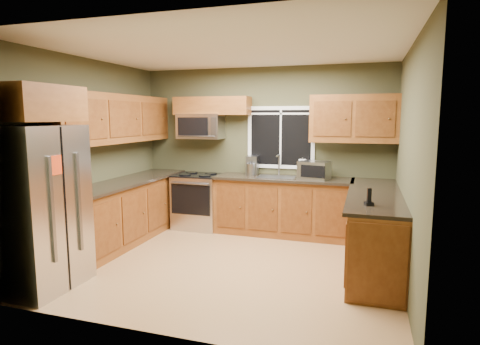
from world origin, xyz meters
The scene contains 28 objects.
floor centered at (0.00, 0.00, 0.00)m, with size 4.20×4.20×0.00m, color #A47648.
ceiling centered at (0.00, 0.00, 2.70)m, with size 4.20×4.20×0.00m, color white.
back_wall centered at (0.00, 1.80, 1.35)m, with size 4.20×4.20×0.00m, color #3F3E26.
front_wall centered at (0.00, -1.80, 1.35)m, with size 4.20×4.20×0.00m, color #3F3E26.
left_wall centered at (-2.10, 0.00, 1.35)m, with size 3.60×3.60×0.00m, color #3F3E26.
right_wall centered at (2.10, 0.00, 1.35)m, with size 3.60×3.60×0.00m, color #3F3E26.
window centered at (0.30, 1.78, 1.55)m, with size 1.12×0.03×1.02m.
base_cabinets_left centered at (-1.80, 0.48, 0.45)m, with size 0.60×2.65×0.90m, color brown.
countertop_left centered at (-1.78, 0.48, 0.92)m, with size 0.65×2.65×0.04m, color black.
base_cabinets_back centered at (0.42, 1.50, 0.45)m, with size 2.17×0.60×0.90m, color brown.
countertop_back centered at (0.42, 1.48, 0.92)m, with size 2.17×0.65×0.04m, color black.
base_cabinets_peninsula centered at (1.80, 0.54, 0.45)m, with size 0.60×2.52×0.90m.
countertop_peninsula centered at (1.78, 0.55, 0.92)m, with size 0.65×2.50×0.04m, color black.
upper_cabinets_left centered at (-1.94, 0.48, 1.86)m, with size 0.33×2.65×0.72m, color brown.
upper_cabinets_back_left centered at (-0.85, 1.64, 2.07)m, with size 1.30×0.33×0.30m, color brown.
upper_cabinets_back_right centered at (1.45, 1.64, 1.86)m, with size 1.30×0.33×0.72m, color brown.
upper_cabinet_over_fridge centered at (-1.74, -1.30, 2.03)m, with size 0.72×0.90×0.38m, color brown.
refrigerator centered at (-1.74, -1.30, 0.90)m, with size 0.74×0.90×1.80m.
range centered at (-1.05, 1.47, 0.47)m, with size 0.76×0.69×0.94m.
microwave centered at (-1.05, 1.61, 1.73)m, with size 0.76×0.41×0.42m.
sink centered at (0.30, 1.49, 0.95)m, with size 0.60×0.42×0.36m.
toaster_oven centered at (0.90, 1.44, 1.08)m, with size 0.50×0.43×0.28m.
coffee_maker centered at (-0.15, 1.64, 1.08)m, with size 0.20×0.26×0.30m.
kettle centered at (-0.13, 1.50, 1.05)m, with size 0.17×0.17×0.24m.
paper_towel_roll centered at (0.69, 1.61, 1.08)m, with size 0.13×0.13×0.31m.
soap_bottle_a centered at (-0.15, 1.70, 1.09)m, with size 0.12×0.12×0.30m, color #ED3F16.
soap_bottle_c centered at (-0.20, 1.70, 1.02)m, with size 0.13×0.13×0.17m, color white.
cordless_phone centered at (1.70, -0.25, 1.00)m, with size 0.11×0.11×0.19m.
Camera 1 is at (1.65, -4.72, 1.89)m, focal length 30.00 mm.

